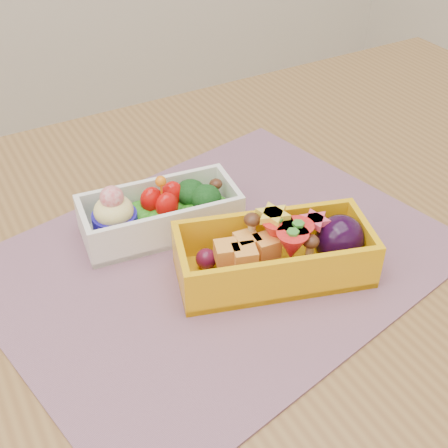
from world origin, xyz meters
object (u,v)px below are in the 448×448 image
table (262,324)px  placemat (220,258)px  bento_white (159,213)px  bento_yellow (278,252)px

table → placemat: placemat is taller
bento_white → bento_yellow: bearing=-51.9°
bento_white → bento_yellow: 0.14m
placemat → bento_white: 0.08m
table → bento_white: 0.18m
table → bento_white: bearing=128.4°
placemat → bento_white: size_ratio=2.55×
table → bento_yellow: (-0.00, -0.03, 0.13)m
table → bento_white: size_ratio=6.79×
bento_yellow → table: bearing=99.1°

